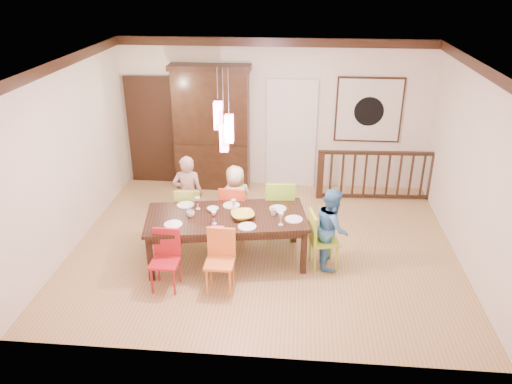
# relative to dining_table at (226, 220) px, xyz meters

# --- Properties ---
(floor) EXTENTS (6.00, 6.00, 0.00)m
(floor) POSITION_rel_dining_table_xyz_m (0.52, 0.46, -0.67)
(floor) COLOR #A78451
(floor) RESTS_ON ground
(ceiling) EXTENTS (6.00, 6.00, 0.00)m
(ceiling) POSITION_rel_dining_table_xyz_m (0.52, 0.46, 2.23)
(ceiling) COLOR white
(ceiling) RESTS_ON wall_back
(wall_back) EXTENTS (6.00, 0.00, 6.00)m
(wall_back) POSITION_rel_dining_table_xyz_m (0.52, 2.96, 0.78)
(wall_back) COLOR beige
(wall_back) RESTS_ON floor
(wall_left) EXTENTS (0.00, 5.00, 5.00)m
(wall_left) POSITION_rel_dining_table_xyz_m (-2.48, 0.46, 0.78)
(wall_left) COLOR beige
(wall_left) RESTS_ON floor
(wall_right) EXTENTS (0.00, 5.00, 5.00)m
(wall_right) POSITION_rel_dining_table_xyz_m (3.52, 0.46, 0.78)
(wall_right) COLOR beige
(wall_right) RESTS_ON floor
(crown_molding) EXTENTS (6.00, 5.00, 0.16)m
(crown_molding) POSITION_rel_dining_table_xyz_m (0.52, 0.46, 2.15)
(crown_molding) COLOR black
(crown_molding) RESTS_ON wall_back
(panel_door) EXTENTS (1.04, 0.07, 2.24)m
(panel_door) POSITION_rel_dining_table_xyz_m (-1.88, 2.91, 0.38)
(panel_door) COLOR black
(panel_door) RESTS_ON wall_back
(white_doorway) EXTENTS (0.97, 0.05, 2.22)m
(white_doorway) POSITION_rel_dining_table_xyz_m (0.87, 2.93, 0.38)
(white_doorway) COLOR silver
(white_doorway) RESTS_ON wall_back
(painting) EXTENTS (1.25, 0.06, 1.25)m
(painting) POSITION_rel_dining_table_xyz_m (2.32, 2.92, 0.92)
(painting) COLOR black
(painting) RESTS_ON wall_back
(pendant_cluster) EXTENTS (0.27, 0.21, 1.14)m
(pendant_cluster) POSITION_rel_dining_table_xyz_m (0.00, -0.00, 1.43)
(pendant_cluster) COLOR #FF4C82
(pendant_cluster) RESTS_ON ceiling
(dining_table) EXTENTS (2.49, 1.45, 0.75)m
(dining_table) POSITION_rel_dining_table_xyz_m (0.00, 0.00, 0.00)
(dining_table) COLOR black
(dining_table) RESTS_ON floor
(chair_far_left) EXTENTS (0.43, 0.43, 0.90)m
(chair_far_left) POSITION_rel_dining_table_xyz_m (-0.71, 0.68, -0.16)
(chair_far_left) COLOR #B3D244
(chair_far_left) RESTS_ON floor
(chair_far_mid) EXTENTS (0.45, 0.45, 0.94)m
(chair_far_mid) POSITION_rel_dining_table_xyz_m (0.02, 0.73, -0.14)
(chair_far_mid) COLOR #D3431F
(chair_far_mid) RESTS_ON floor
(chair_far_right) EXTENTS (0.50, 0.50, 1.02)m
(chair_far_right) POSITION_rel_dining_table_xyz_m (0.75, 0.82, -0.09)
(chair_far_right) COLOR #85CA2F
(chair_far_right) RESTS_ON floor
(chair_near_left) EXTENTS (0.39, 0.39, 0.85)m
(chair_near_left) POSITION_rel_dining_table_xyz_m (-0.74, -0.80, -0.19)
(chair_near_left) COLOR #AF1A21
(chair_near_left) RESTS_ON floor
(chair_near_mid) EXTENTS (0.39, 0.39, 0.87)m
(chair_near_mid) POSITION_rel_dining_table_xyz_m (0.01, -0.76, -0.18)
(chair_near_mid) COLOR orange
(chair_near_mid) RESTS_ON floor
(chair_end_right) EXTENTS (0.47, 0.47, 0.88)m
(chair_end_right) POSITION_rel_dining_table_xyz_m (1.44, -0.04, -0.17)
(chair_end_right) COLOR #A3C92D
(chair_end_right) RESTS_ON floor
(china_hutch) EXTENTS (1.54, 0.46, 2.43)m
(china_hutch) POSITION_rel_dining_table_xyz_m (-0.67, 2.76, 0.54)
(china_hutch) COLOR black
(china_hutch) RESTS_ON floor
(balustrade) EXTENTS (2.24, 0.18, 0.96)m
(balustrade) POSITION_rel_dining_table_xyz_m (2.51, 2.41, -0.17)
(balustrade) COLOR black
(balustrade) RESTS_ON floor
(person_far_left) EXTENTS (0.51, 0.35, 1.35)m
(person_far_left) POSITION_rel_dining_table_xyz_m (-0.75, 0.83, 0.00)
(person_far_left) COLOR #D4A6A1
(person_far_left) RESTS_ON floor
(person_far_mid) EXTENTS (0.68, 0.60, 1.18)m
(person_far_mid) POSITION_rel_dining_table_xyz_m (0.02, 0.87, -0.09)
(person_far_mid) COLOR beige
(person_far_mid) RESTS_ON floor
(person_end_right) EXTENTS (0.51, 0.63, 1.23)m
(person_end_right) POSITION_rel_dining_table_xyz_m (1.55, 0.02, -0.06)
(person_end_right) COLOR #4789C7
(person_end_right) RESTS_ON floor
(serving_bowl) EXTENTS (0.42, 0.42, 0.08)m
(serving_bowl) POSITION_rel_dining_table_xyz_m (0.25, -0.04, 0.12)
(serving_bowl) COLOR yellow
(serving_bowl) RESTS_ON dining_table
(small_bowl) EXTENTS (0.19, 0.19, 0.06)m
(small_bowl) POSITION_rel_dining_table_xyz_m (-0.22, 0.13, 0.10)
(small_bowl) COLOR white
(small_bowl) RESTS_ON dining_table
(cup_left) EXTENTS (0.16, 0.16, 0.09)m
(cup_left) POSITION_rel_dining_table_xyz_m (-0.52, -0.07, 0.12)
(cup_left) COLOR silver
(cup_left) RESTS_ON dining_table
(cup_right) EXTENTS (0.13, 0.13, 0.10)m
(cup_right) POSITION_rel_dining_table_xyz_m (0.69, 0.09, 0.12)
(cup_right) COLOR silver
(cup_right) RESTS_ON dining_table
(plate_far_left) EXTENTS (0.26, 0.26, 0.01)m
(plate_far_left) POSITION_rel_dining_table_xyz_m (-0.67, 0.29, 0.08)
(plate_far_left) COLOR white
(plate_far_left) RESTS_ON dining_table
(plate_far_mid) EXTENTS (0.26, 0.26, 0.01)m
(plate_far_mid) POSITION_rel_dining_table_xyz_m (0.03, 0.34, 0.08)
(plate_far_mid) COLOR white
(plate_far_mid) RESTS_ON dining_table
(plate_far_right) EXTENTS (0.26, 0.26, 0.01)m
(plate_far_right) POSITION_rel_dining_table_xyz_m (0.75, 0.29, 0.08)
(plate_far_right) COLOR white
(plate_far_right) RESTS_ON dining_table
(plate_near_left) EXTENTS (0.26, 0.26, 0.01)m
(plate_near_left) POSITION_rel_dining_table_xyz_m (-0.71, -0.35, 0.08)
(plate_near_left) COLOR white
(plate_near_left) RESTS_ON dining_table
(plate_near_mid) EXTENTS (0.26, 0.26, 0.01)m
(plate_near_mid) POSITION_rel_dining_table_xyz_m (0.34, -0.32, 0.08)
(plate_near_mid) COLOR white
(plate_near_mid) RESTS_ON dining_table
(plate_end_right) EXTENTS (0.26, 0.26, 0.01)m
(plate_end_right) POSITION_rel_dining_table_xyz_m (0.99, -0.04, 0.08)
(plate_end_right) COLOR white
(plate_end_right) RESTS_ON dining_table
(wine_glass_a) EXTENTS (0.08, 0.08, 0.19)m
(wine_glass_a) POSITION_rel_dining_table_xyz_m (-0.46, 0.19, 0.17)
(wine_glass_a) COLOR #590C19
(wine_glass_a) RESTS_ON dining_table
(wine_glass_b) EXTENTS (0.08, 0.08, 0.19)m
(wine_glass_b) POSITION_rel_dining_table_xyz_m (0.09, 0.15, 0.17)
(wine_glass_b) COLOR silver
(wine_glass_b) RESTS_ON dining_table
(wine_glass_c) EXTENTS (0.08, 0.08, 0.19)m
(wine_glass_c) POSITION_rel_dining_table_xyz_m (-0.14, -0.25, 0.17)
(wine_glass_c) COLOR #590C19
(wine_glass_c) RESTS_ON dining_table
(wine_glass_d) EXTENTS (0.08, 0.08, 0.19)m
(wine_glass_d) POSITION_rel_dining_table_xyz_m (0.81, -0.20, 0.17)
(wine_glass_d) COLOR silver
(wine_glass_d) RESTS_ON dining_table
(napkin) EXTENTS (0.18, 0.14, 0.01)m
(napkin) POSITION_rel_dining_table_xyz_m (-0.07, -0.40, 0.08)
(napkin) COLOR #D83359
(napkin) RESTS_ON dining_table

